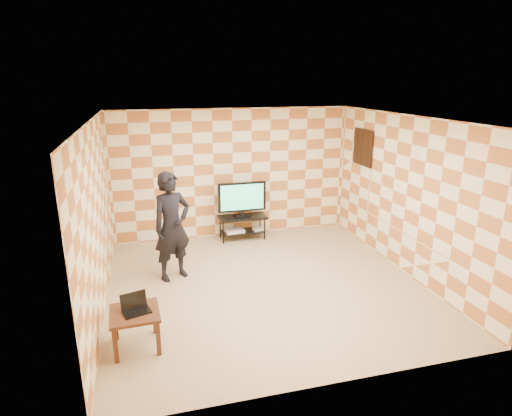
# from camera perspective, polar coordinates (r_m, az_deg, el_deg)

# --- Properties ---
(floor) EXTENTS (5.00, 5.00, 0.00)m
(floor) POSITION_cam_1_polar(r_m,az_deg,el_deg) (7.19, 1.25, -10.17)
(floor) COLOR tan
(floor) RESTS_ON ground
(wall_back) EXTENTS (5.00, 0.02, 2.70)m
(wall_back) POSITION_cam_1_polar(r_m,az_deg,el_deg) (9.03, -3.10, 4.60)
(wall_back) COLOR beige
(wall_back) RESTS_ON ground
(wall_front) EXTENTS (5.00, 0.02, 2.70)m
(wall_front) POSITION_cam_1_polar(r_m,az_deg,el_deg) (4.49, 10.31, -8.70)
(wall_front) COLOR beige
(wall_front) RESTS_ON ground
(wall_left) EXTENTS (0.02, 5.00, 2.70)m
(wall_left) POSITION_cam_1_polar(r_m,az_deg,el_deg) (6.48, -20.45, -1.44)
(wall_left) COLOR beige
(wall_left) RESTS_ON ground
(wall_right) EXTENTS (0.02, 5.00, 2.70)m
(wall_right) POSITION_cam_1_polar(r_m,az_deg,el_deg) (7.74, 19.41, 1.55)
(wall_right) COLOR beige
(wall_right) RESTS_ON ground
(ceiling) EXTENTS (5.00, 5.00, 0.02)m
(ceiling) POSITION_cam_1_polar(r_m,az_deg,el_deg) (6.43, 1.40, 11.81)
(ceiling) COLOR white
(ceiling) RESTS_ON wall_back
(wall_art) EXTENTS (0.04, 0.72, 0.72)m
(wall_art) POSITION_cam_1_polar(r_m,az_deg,el_deg) (8.89, 14.08, 7.86)
(wall_art) COLOR black
(wall_art) RESTS_ON wall_right
(tv_stand) EXTENTS (1.00, 0.45, 0.50)m
(tv_stand) POSITION_cam_1_polar(r_m,az_deg,el_deg) (9.01, -1.85, -1.92)
(tv_stand) COLOR black
(tv_stand) RESTS_ON floor
(tv) EXTENTS (1.01, 0.19, 0.73)m
(tv) POSITION_cam_1_polar(r_m,az_deg,el_deg) (8.85, -1.88, 1.38)
(tv) COLOR black
(tv) RESTS_ON tv_stand
(dvd_player) EXTENTS (0.41, 0.31, 0.06)m
(dvd_player) POSITION_cam_1_polar(r_m,az_deg,el_deg) (9.00, -2.89, -3.04)
(dvd_player) COLOR silver
(dvd_player) RESTS_ON tv_stand
(game_console) EXTENTS (0.24, 0.19, 0.05)m
(game_console) POSITION_cam_1_polar(r_m,az_deg,el_deg) (9.11, 0.27, -2.82)
(game_console) COLOR silver
(game_console) RESTS_ON tv_stand
(side_table) EXTENTS (0.63, 0.63, 0.50)m
(side_table) POSITION_cam_1_polar(r_m,az_deg,el_deg) (5.70, -15.84, -13.94)
(side_table) COLOR black
(side_table) RESTS_ON floor
(laptop) EXTENTS (0.38, 0.34, 0.22)m
(laptop) POSITION_cam_1_polar(r_m,az_deg,el_deg) (5.65, -15.78, -12.60)
(laptop) COLOR black
(laptop) RESTS_ON side_table
(person) EXTENTS (0.80, 0.69, 1.84)m
(person) POSITION_cam_1_polar(r_m,az_deg,el_deg) (7.22, -11.13, -2.43)
(person) COLOR black
(person) RESTS_ON floor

